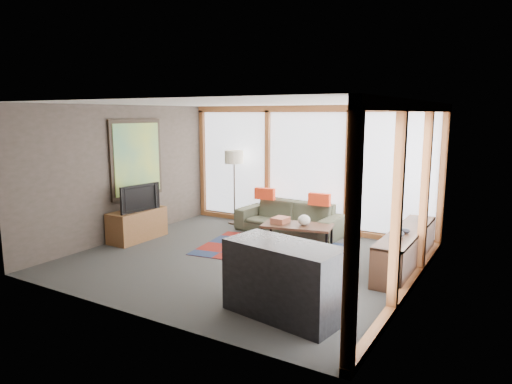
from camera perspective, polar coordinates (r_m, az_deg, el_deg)
The scene contains 17 objects.
ground at distance 7.79m, azimuth -1.52°, elevation -8.44°, with size 5.50×5.50×0.00m, color #31312E.
room_envelope at distance 7.69m, azimuth 3.79°, elevation 3.09°, with size 5.52×5.02×2.62m.
rug at distance 8.30m, azimuth 2.23°, elevation -7.23°, with size 2.65×1.70×0.01m, color maroon.
sofa at distance 9.40m, azimuth 4.17°, elevation -3.23°, with size 2.20×0.86×0.64m, color #363C2C.
pillow_left at distance 9.63m, azimuth 1.11°, elevation -0.22°, with size 0.44×0.13×0.24m, color red.
pillow_right at distance 9.08m, azimuth 7.93°, elevation -0.92°, with size 0.44×0.13×0.24m, color red.
floor_lamp at distance 10.12m, azimuth -2.73°, elevation 0.59°, with size 0.41×0.41×1.64m, color #302115, non-canonical shape.
coffee_table at distance 8.48m, azimuth 5.17°, elevation -5.47°, with size 1.26×0.63×0.42m, color #372617, non-canonical shape.
book_stack at distance 8.52m, azimuth 3.07°, elevation -3.53°, with size 0.26×0.32×0.11m, color brown.
vase at distance 8.36m, azimuth 6.04°, elevation -3.51°, with size 0.23×0.23×0.20m, color beige.
bookshelf at distance 7.70m, azimuth 18.22°, elevation -6.77°, with size 0.45×2.45×0.61m, color #372617, non-canonical shape.
bowl_a at distance 7.13m, azimuth 17.19°, elevation -5.01°, with size 0.22×0.22×0.11m, color black.
bowl_b at distance 7.41m, azimuth 18.11°, elevation -4.61°, with size 0.16×0.16×0.08m, color black.
shelf_picture at distance 8.28m, azimuth 20.33°, elevation -2.00°, with size 0.04×0.33×0.43m, color black.
tv_console at distance 9.20m, azimuth -14.60°, elevation -3.98°, with size 0.49×1.18×0.59m, color brown.
television at distance 9.01m, azimuth -14.62°, elevation -0.67°, with size 0.90×0.12×0.52m, color black.
bar_counter at distance 5.61m, azimuth 3.54°, elevation -10.89°, with size 1.43×0.67×0.91m, color black.
Camera 1 is at (3.96, -6.24, 2.43)m, focal length 32.00 mm.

